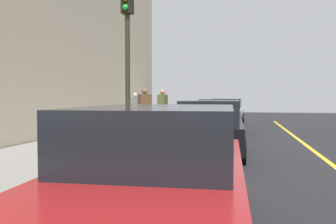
# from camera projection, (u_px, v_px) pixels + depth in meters

# --- Properties ---
(ground_plane) EXTENTS (56.00, 56.00, 0.00)m
(ground_plane) POSITION_uv_depth(u_px,v_px,m) (206.00, 150.00, 11.25)
(ground_plane) COLOR black
(sidewalk) EXTENTS (28.00, 4.60, 0.15)m
(sidewalk) POSITION_uv_depth(u_px,v_px,m) (104.00, 144.00, 11.90)
(sidewalk) COLOR gray
(sidewalk) RESTS_ON ground
(lane_stripe_centre) EXTENTS (28.00, 0.14, 0.01)m
(lane_stripe_centre) POSITION_uv_depth(u_px,v_px,m) (316.00, 153.00, 10.62)
(lane_stripe_centre) COLOR gold
(lane_stripe_centre) RESTS_ON ground
(snow_bank_curb) EXTENTS (5.30, 0.56, 0.22)m
(snow_bank_curb) POSITION_uv_depth(u_px,v_px,m) (178.00, 150.00, 10.44)
(snow_bank_curb) COLOR white
(snow_bank_curb) RESTS_ON ground
(parked_car_silver) EXTENTS (4.53, 2.02, 1.51)m
(parked_car_silver) POSITION_uv_depth(u_px,v_px,m) (227.00, 111.00, 21.85)
(parked_car_silver) COLOR black
(parked_car_silver) RESTS_ON ground
(parked_car_navy) EXTENTS (4.57, 1.93, 1.51)m
(parked_car_navy) POSITION_uv_depth(u_px,v_px,m) (219.00, 116.00, 16.14)
(parked_car_navy) COLOR black
(parked_car_navy) RESTS_ON ground
(parked_car_black) EXTENTS (4.37, 1.97, 1.51)m
(parked_car_black) POSITION_uv_depth(u_px,v_px,m) (210.00, 127.00, 10.32)
(parked_car_black) COLOR black
(parked_car_black) RESTS_ON ground
(parked_car_red) EXTENTS (4.82, 2.00, 1.51)m
(parked_car_red) POSITION_uv_depth(u_px,v_px,m) (158.00, 176.00, 3.97)
(parked_car_red) COLOR black
(parked_car_red) RESTS_ON ground
(pedestrian_olive_coat) EXTENTS (0.53, 0.59, 1.80)m
(pedestrian_olive_coat) POSITION_uv_depth(u_px,v_px,m) (163.00, 109.00, 15.76)
(pedestrian_olive_coat) COLOR black
(pedestrian_olive_coat) RESTS_ON sidewalk
(pedestrian_brown_coat) EXTENTS (0.56, 0.57, 1.81)m
(pedestrian_brown_coat) POSITION_uv_depth(u_px,v_px,m) (145.00, 109.00, 14.57)
(pedestrian_brown_coat) COLOR black
(pedestrian_brown_coat) RESTS_ON sidewalk
(pedestrian_grey_coat) EXTENTS (0.54, 0.50, 1.67)m
(pedestrian_grey_coat) POSITION_uv_depth(u_px,v_px,m) (135.00, 108.00, 19.00)
(pedestrian_grey_coat) COLOR black
(pedestrian_grey_coat) RESTS_ON sidewalk
(traffic_light_pole) EXTENTS (0.35, 0.26, 4.18)m
(traffic_light_pole) POSITION_uv_depth(u_px,v_px,m) (127.00, 40.00, 8.86)
(traffic_light_pole) COLOR #2D2D19
(traffic_light_pole) RESTS_ON sidewalk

